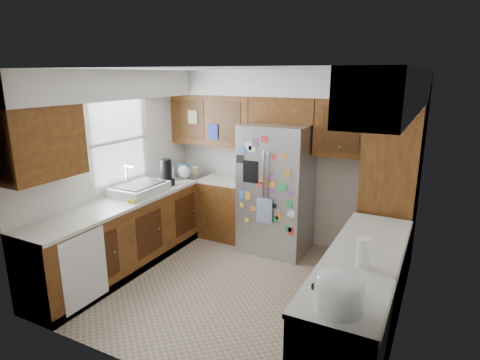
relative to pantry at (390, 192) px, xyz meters
name	(u,v)px	position (x,y,z in m)	size (l,w,h in m)	color
floor	(236,286)	(-1.50, -1.15, -1.07)	(3.60, 3.60, 0.00)	tan
room_shell	(243,130)	(-1.61, -0.79, 0.75)	(3.64, 3.24, 2.52)	silver
left_counter_run	(146,232)	(-2.86, -1.12, -0.65)	(1.36, 3.20, 0.92)	#46210D
right_counter_run	(359,307)	(0.00, -1.62, -0.65)	(0.63, 2.25, 0.92)	#46210D
pantry	(390,192)	(0.00, 0.00, 0.00)	(0.60, 0.90, 2.15)	#46210D
fridge	(276,189)	(-1.50, 0.05, -0.17)	(0.90, 0.79, 1.80)	#9B9BA0
bridge_cabinet	(284,110)	(-1.50, 0.28, 0.90)	(0.96, 0.34, 0.35)	#46210D
fridge_top_items	(286,88)	(-1.46, 0.22, 1.19)	(0.71, 0.31, 0.25)	blue
sink_assembly	(139,189)	(-3.00, -1.05, -0.09)	(0.52, 0.74, 0.37)	silver
left_counter_clutter	(175,173)	(-2.95, -0.32, -0.02)	(0.29, 0.89, 0.38)	black
rice_cooker	(339,289)	(0.00, -2.53, 0.00)	(0.34, 0.33, 0.29)	white
paper_towel	(363,253)	(0.02, -1.82, -0.03)	(0.11, 0.11, 0.24)	white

